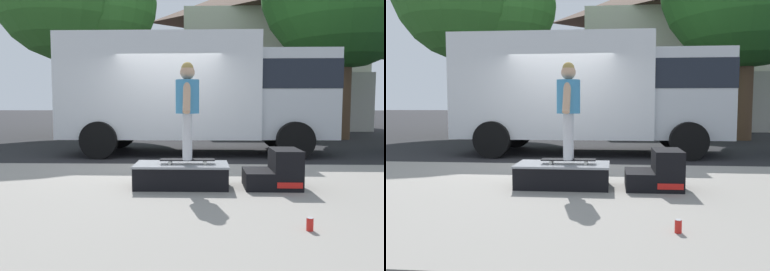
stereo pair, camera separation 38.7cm
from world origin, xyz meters
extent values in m
plane|color=black|center=(0.00, 0.00, 0.00)|extent=(140.00, 140.00, 0.00)
cube|color=gray|center=(0.00, -3.00, 0.06)|extent=(50.00, 5.00, 0.12)
cube|color=black|center=(0.51, -2.61, 0.29)|extent=(1.32, 0.66, 0.34)
cube|color=gray|center=(0.51, -2.61, 0.44)|extent=(1.34, 0.68, 0.03)
cube|color=black|center=(1.60, -2.61, 0.24)|extent=(0.39, 0.66, 0.25)
cube|color=black|center=(1.99, -2.61, 0.40)|extent=(0.39, 0.66, 0.56)
cube|color=red|center=(1.99, -2.95, 0.22)|extent=(0.34, 0.01, 0.08)
cube|color=black|center=(0.59, -2.63, 0.52)|extent=(0.79, 0.22, 0.02)
cylinder|color=silver|center=(0.84, -2.54, 0.49)|extent=(0.05, 0.03, 0.05)
cylinder|color=silver|center=(0.85, -2.72, 0.49)|extent=(0.05, 0.03, 0.05)
cylinder|color=silver|center=(0.34, -2.55, 0.49)|extent=(0.05, 0.03, 0.05)
cylinder|color=silver|center=(0.35, -2.73, 0.49)|extent=(0.05, 0.03, 0.05)
cylinder|color=silver|center=(0.59, -2.55, 0.86)|extent=(0.13, 0.13, 0.66)
cylinder|color=silver|center=(0.59, -2.72, 0.86)|extent=(0.13, 0.13, 0.66)
cylinder|color=#3F8CBF|center=(0.59, -2.63, 1.42)|extent=(0.33, 0.33, 0.47)
cylinder|color=tan|center=(0.59, -2.42, 1.41)|extent=(0.10, 0.29, 0.45)
cylinder|color=tan|center=(0.59, -2.84, 1.41)|extent=(0.10, 0.29, 0.45)
sphere|color=tan|center=(0.59, -2.63, 1.76)|extent=(0.21, 0.21, 0.21)
sphere|color=tan|center=(0.59, -2.63, 1.82)|extent=(0.17, 0.17, 0.17)
cylinder|color=red|center=(1.84, -4.51, 0.18)|extent=(0.07, 0.07, 0.12)
cylinder|color=silver|center=(1.84, -4.51, 0.24)|extent=(0.06, 0.06, 0.00)
cube|color=white|center=(-0.30, 2.20, 1.75)|extent=(5.00, 2.35, 2.60)
cube|color=silver|center=(3.15, 2.20, 1.55)|extent=(1.90, 2.16, 2.20)
cube|color=black|center=(3.15, 2.20, 2.03)|extent=(1.92, 2.19, 0.70)
cylinder|color=black|center=(3.00, 3.38, 0.45)|extent=(0.90, 0.28, 0.90)
cylinder|color=black|center=(3.00, 1.03, 0.45)|extent=(0.90, 0.28, 0.90)
cylinder|color=black|center=(-1.69, 3.38, 0.45)|extent=(0.90, 0.28, 0.90)
cylinder|color=black|center=(-1.69, 1.03, 0.45)|extent=(0.90, 0.28, 0.90)
cylinder|color=brown|center=(-4.62, 7.40, 2.04)|extent=(0.56, 0.56, 4.08)
sphere|color=#387A2D|center=(-2.98, 7.40, 5.28)|extent=(3.88, 3.88, 3.88)
cylinder|color=brown|center=(5.98, 6.38, 1.86)|extent=(0.56, 0.56, 3.71)
cube|color=beige|center=(4.36, 14.49, 3.00)|extent=(9.00, 7.50, 6.00)
cube|color=#B2ADA3|center=(4.36, 10.49, 1.40)|extent=(9.00, 0.50, 2.80)
camera|label=1|loc=(0.83, -8.09, 1.32)|focal=35.98mm
camera|label=2|loc=(1.21, -8.07, 1.32)|focal=35.98mm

